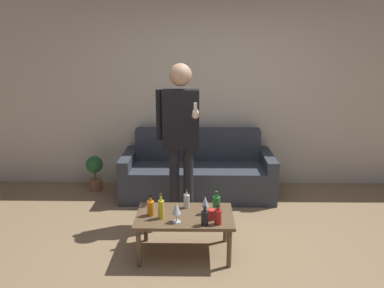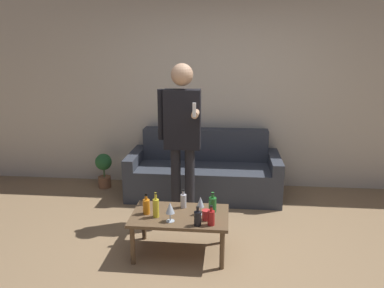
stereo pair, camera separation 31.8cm
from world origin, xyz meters
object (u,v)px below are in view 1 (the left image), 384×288
at_px(couch, 198,172).
at_px(coffee_table, 185,219).
at_px(person_standing_front, 181,130).
at_px(bottle_orange, 151,208).

distance_m(couch, coffee_table, 1.53).
relative_size(coffee_table, person_standing_front, 0.52).
relative_size(coffee_table, bottle_orange, 4.73).
bearing_deg(person_standing_front, couch, 77.15).
relative_size(bottle_orange, person_standing_front, 0.11).
bearing_deg(coffee_table, person_standing_front, 95.23).
relative_size(couch, coffee_table, 2.17).
distance_m(bottle_orange, person_standing_front, 0.96).
height_order(bottle_orange, person_standing_front, person_standing_front).
distance_m(couch, person_standing_front, 1.14).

